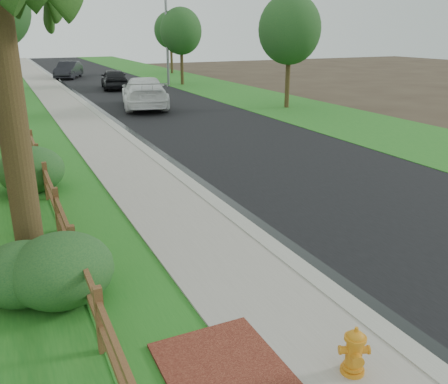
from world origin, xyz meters
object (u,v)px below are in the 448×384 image
white_suv (144,92)px  dark_car_mid (114,79)px  streetlight (164,13)px  ranch_fence (51,192)px  fire_hydrant (354,352)px

white_suv → dark_car_mid: size_ratio=1.34×
white_suv → streetlight: 12.90m
white_suv → streetlight: size_ratio=0.62×
streetlight → ranch_fence: bearing=-114.4°
fire_hydrant → white_suv: size_ratio=0.11×
white_suv → streetlight: bearing=-102.6°
dark_car_mid → streetlight: 6.71m
dark_car_mid → white_suv: bearing=95.2°
ranch_fence → fire_hydrant: (2.93, -7.96, -0.20)m
ranch_fence → fire_hydrant: size_ratio=24.15×
ranch_fence → dark_car_mid: (7.58, 26.04, 0.20)m
ranch_fence → streetlight: 29.77m
white_suv → dark_car_mid: 10.19m
fire_hydrant → dark_car_mid: 34.31m
ranch_fence → white_suv: bearing=66.0°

